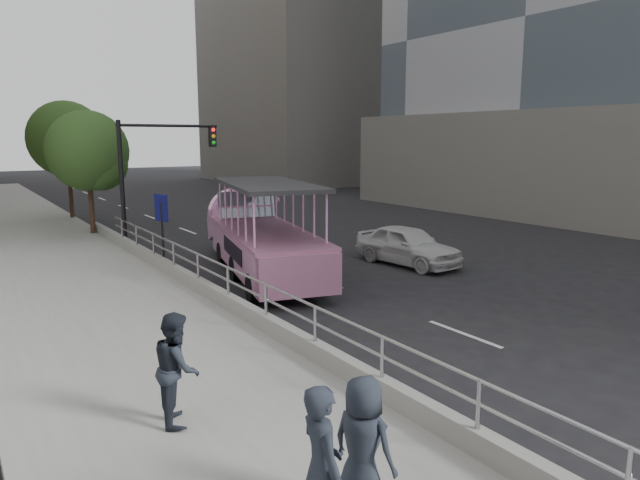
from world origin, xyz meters
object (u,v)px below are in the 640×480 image
(traffic_signal, at_px, (151,163))
(street_tree_far, at_px, (69,142))
(pedestrian_mid, at_px, (177,367))
(street_tree_near, at_px, (90,154))
(duck_boat, at_px, (259,238))
(pedestrian_far, at_px, (363,446))
(car, at_px, (408,245))
(parking_sign, at_px, (162,225))
(pedestrian_near, at_px, (322,469))

(traffic_signal, height_order, street_tree_far, street_tree_far)
(pedestrian_mid, distance_m, street_tree_far, 25.23)
(street_tree_near, distance_m, street_tree_far, 6.02)
(duck_boat, relative_size, street_tree_near, 1.69)
(pedestrian_mid, height_order, pedestrian_far, pedestrian_mid)
(street_tree_near, relative_size, street_tree_far, 0.89)
(traffic_signal, relative_size, street_tree_far, 0.81)
(car, distance_m, street_tree_near, 14.55)
(duck_boat, bearing_deg, pedestrian_mid, -123.51)
(traffic_signal, bearing_deg, parking_sign, -104.18)
(traffic_signal, bearing_deg, street_tree_near, 114.98)
(duck_boat, bearing_deg, street_tree_near, 108.69)
(pedestrian_mid, relative_size, street_tree_far, 0.26)
(street_tree_far, bearing_deg, car, -65.54)
(pedestrian_near, bearing_deg, pedestrian_far, -61.85)
(pedestrian_far, bearing_deg, street_tree_near, -23.97)
(duck_boat, relative_size, traffic_signal, 1.86)
(traffic_signal, distance_m, street_tree_far, 9.57)
(car, relative_size, street_tree_far, 0.65)
(pedestrian_far, relative_size, parking_sign, 0.59)
(street_tree_near, height_order, street_tree_far, street_tree_far)
(pedestrian_mid, distance_m, street_tree_near, 19.25)
(pedestrian_near, bearing_deg, street_tree_far, 3.12)
(pedestrian_mid, bearing_deg, traffic_signal, 0.35)
(pedestrian_near, height_order, street_tree_far, street_tree_far)
(street_tree_near, bearing_deg, pedestrian_mid, -98.62)
(car, xyz_separation_m, traffic_signal, (-6.61, 8.18, 2.79))
(street_tree_near, bearing_deg, duck_boat, -71.31)
(duck_boat, height_order, pedestrian_mid, duck_boat)
(car, relative_size, pedestrian_mid, 2.47)
(pedestrian_mid, xyz_separation_m, pedestrian_far, (1.01, -3.20, -0.04))
(parking_sign, bearing_deg, pedestrian_near, -101.79)
(pedestrian_near, bearing_deg, car, -36.53)
(duck_boat, relative_size, pedestrian_far, 6.01)
(parking_sign, height_order, street_tree_near, street_tree_near)
(traffic_signal, bearing_deg, car, -51.04)
(pedestrian_near, height_order, parking_sign, parking_sign)
(parking_sign, bearing_deg, traffic_signal, 75.82)
(pedestrian_near, xyz_separation_m, street_tree_near, (2.57, 22.29, 2.62))
(pedestrian_near, bearing_deg, street_tree_near, 2.14)
(pedestrian_far, height_order, traffic_signal, traffic_signal)
(pedestrian_near, distance_m, pedestrian_mid, 3.46)
(duck_boat, xyz_separation_m, pedestrian_near, (-5.82, -12.68, 0.04))
(pedestrian_far, bearing_deg, pedestrian_near, 90.26)
(traffic_signal, xyz_separation_m, street_tree_near, (-1.60, 3.43, 0.32))
(pedestrian_far, bearing_deg, parking_sign, -28.23)
(parking_sign, relative_size, traffic_signal, 0.52)
(duck_boat, height_order, traffic_signal, traffic_signal)
(pedestrian_near, xyz_separation_m, pedestrian_far, (0.72, 0.25, -0.09))
(car, distance_m, pedestrian_far, 14.49)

